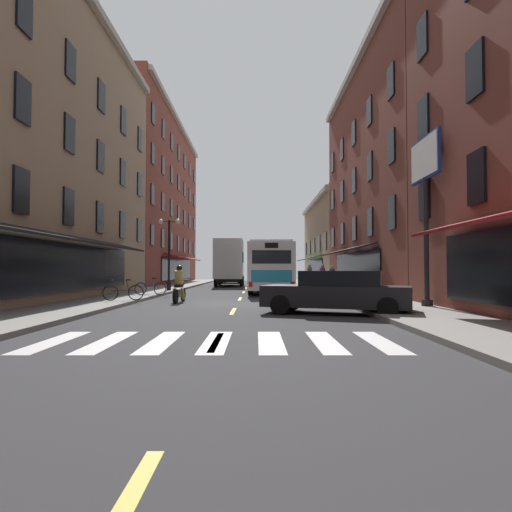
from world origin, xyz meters
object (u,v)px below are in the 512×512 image
Objects in this scene: sedan_near at (233,277)px; pedestrian_far at (334,278)px; bicycle_near at (152,288)px; box_truck at (231,263)px; pedestrian_near at (324,276)px; transit_bus at (272,267)px; motorcycle_rider at (181,286)px; street_lamp_twin at (171,250)px; sedan_mid at (339,292)px; bicycle_mid at (125,292)px; billboard_sign at (428,179)px; pedestrian_mid at (312,275)px.

sedan_near is 20.60m from pedestrian_far.
sedan_near reaches higher than bicycle_near.
box_truck reaches higher than pedestrian_near.
motorcycle_rider is at bearing -115.04° from transit_bus.
sedan_mid is at bearing -58.90° from street_lamp_twin.
bicycle_mid is (-6.64, -10.05, -1.13)m from transit_bus.
sedan_near is 2.69× the size of bicycle_near.
transit_bus is 7.55× the size of pedestrian_far.
motorcycle_rider is (-4.36, -9.33, -0.92)m from transit_bus.
pedestrian_far is (-1.36, 12.10, -3.85)m from billboard_sign.
pedestrian_near is at bearing 14.78° from transit_bus.
bicycle_mid is at bearing 152.42° from sedan_mid.
pedestrian_mid is (9.68, 11.15, 0.54)m from bicycle_near.
sedan_near is 1.00× the size of street_lamp_twin.
pedestrian_mid is at bearing 29.86° from street_lamp_twin.
bicycle_near is 11.70m from pedestrian_far.
transit_bus is 2.61× the size of sedan_near.
pedestrian_mid is at bearing 62.06° from motorcycle_rider.
street_lamp_twin is at bearing -15.29° from pedestrian_far.
sedan_mid is 11.65m from bicycle_near.
pedestrian_near is (10.05, 7.09, 0.54)m from bicycle_near.
bicycle_near is 5.94m from street_lamp_twin.
transit_bus reaches higher than pedestrian_mid.
pedestrian_mid is at bearing 49.04° from bicycle_near.
bicycle_near is at bearing -17.26° from pedestrian_mid.
billboard_sign is 14.43m from pedestrian_near.
box_truck is at bearing 107.93° from transit_bus.
transit_bus is 5.80× the size of motorcycle_rider.
box_truck reaches higher than pedestrian_far.
motorcycle_rider is 1.18× the size of pedestrian_mid.
sedan_mid is 3.00× the size of bicycle_mid.
pedestrian_far reaches higher than sedan_near.
box_truck reaches higher than transit_bus.
billboard_sign reaches higher than box_truck.
bicycle_mid is at bearing -93.07° from bicycle_near.
bicycle_mid is at bearing -9.59° from pedestrian_mid.
sedan_near is (-3.58, 18.39, -0.93)m from transit_bus.
motorcycle_rider reaches higher than sedan_mid.
pedestrian_far reaches higher than bicycle_near.
box_truck is 13.21m from pedestrian_far.
sedan_near is 2.22× the size of motorcycle_rider.
bicycle_mid is at bearing -90.39° from street_lamp_twin.
sedan_near reaches higher than bicycle_mid.
motorcycle_rider is 11.94m from pedestrian_far.
sedan_near is (-8.89, 31.26, -4.10)m from billboard_sign.
billboard_sign is at bearing 23.55° from sedan_mid.
bicycle_near is at bearing -100.85° from box_truck.
street_lamp_twin is at bearing 121.10° from sedan_mid.
street_lamp_twin is at bearing 28.54° from pedestrian_near.
transit_bus is 3.78m from pedestrian_near.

